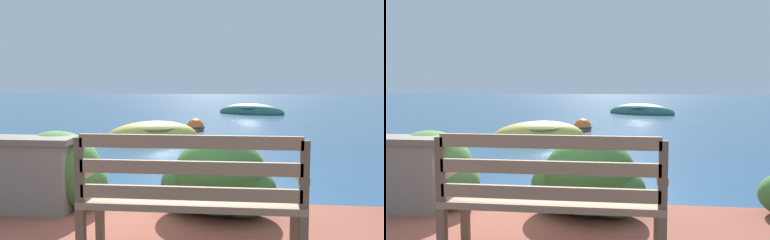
% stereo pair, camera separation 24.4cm
% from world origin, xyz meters
% --- Properties ---
extents(ground_plane, '(80.00, 80.00, 0.00)m').
position_xyz_m(ground_plane, '(0.00, 0.00, 0.00)').
color(ground_plane, navy).
extents(park_bench, '(1.59, 0.48, 0.93)m').
position_xyz_m(park_bench, '(0.64, -1.47, 0.71)').
color(park_bench, brown).
rests_on(park_bench, patio_terrace).
extents(hedge_clump_left, '(1.13, 0.82, 0.77)m').
position_xyz_m(hedge_clump_left, '(-0.90, -0.26, 0.55)').
color(hedge_clump_left, '#426B33').
rests_on(hedge_clump_left, patio_terrace).
extents(hedge_clump_centre, '(1.12, 0.80, 0.76)m').
position_xyz_m(hedge_clump_centre, '(0.79, -0.41, 0.55)').
color(hedge_clump_centre, '#38662D').
rests_on(hedge_clump_centre, patio_terrace).
extents(rowboat_nearest, '(2.68, 2.21, 0.79)m').
position_xyz_m(rowboat_nearest, '(-1.16, 6.30, 0.07)').
color(rowboat_nearest, '#DBC64C').
rests_on(rowboat_nearest, ground_plane).
extents(rowboat_mid, '(3.17, 2.08, 0.80)m').
position_xyz_m(rowboat_mid, '(1.65, 14.54, 0.07)').
color(rowboat_mid, '#336B5B').
rests_on(rowboat_mid, ground_plane).
extents(mooring_buoy, '(0.58, 0.58, 0.52)m').
position_xyz_m(mooring_buoy, '(-0.24, 8.15, 0.09)').
color(mooring_buoy, orange).
rests_on(mooring_buoy, ground_plane).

